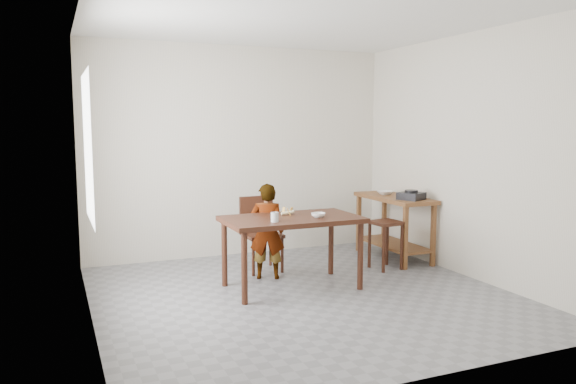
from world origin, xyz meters
name	(u,v)px	position (x,y,z in m)	size (l,w,h in m)	color
floor	(304,297)	(0.00, 0.00, -0.02)	(4.00, 4.00, 0.04)	slate
ceiling	(305,16)	(0.00, 0.00, 2.72)	(4.00, 4.00, 0.04)	white
wall_back	(239,152)	(0.00, 2.02, 1.35)	(4.00, 0.04, 2.70)	beige
wall_front	(435,180)	(0.00, -2.02, 1.35)	(4.00, 0.04, 2.70)	beige
wall_left	(84,167)	(-2.02, 0.00, 1.35)	(0.04, 4.00, 2.70)	beige
wall_right	(469,156)	(2.02, 0.00, 1.35)	(0.04, 4.00, 2.70)	beige
window_pane	(88,148)	(-1.97, 0.20, 1.50)	(0.02, 1.10, 1.30)	white
dining_table	(292,253)	(0.00, 0.30, 0.38)	(1.40, 0.80, 0.75)	#371A0F
prep_counter	(394,227)	(1.72, 1.00, 0.40)	(0.50, 1.20, 0.80)	brown
child	(267,231)	(-0.11, 0.74, 0.53)	(0.39, 0.25, 1.06)	white
dining_chair	(262,234)	(-0.04, 1.07, 0.43)	(0.41, 0.41, 0.86)	#371A0F
stool	(385,245)	(1.33, 0.59, 0.29)	(0.32, 0.32, 0.57)	#371A0F
glass_tumbler	(275,217)	(-0.27, 0.10, 0.80)	(0.08, 0.08, 0.10)	silver
small_bowl	(318,215)	(0.25, 0.18, 0.77)	(0.15, 0.15, 0.05)	white
banana	(288,212)	(0.02, 0.45, 0.78)	(0.16, 0.11, 0.06)	gold
serving_bowl	(385,193)	(1.69, 1.17, 0.82)	(0.20, 0.20, 0.05)	white
gas_burner	(411,196)	(1.72, 0.64, 0.84)	(0.26, 0.26, 0.09)	black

